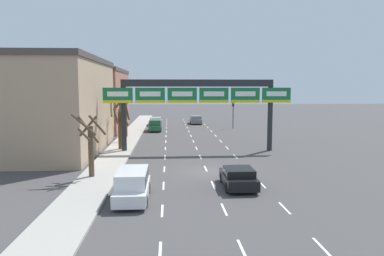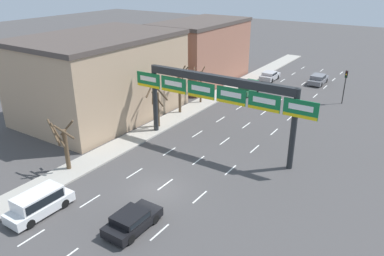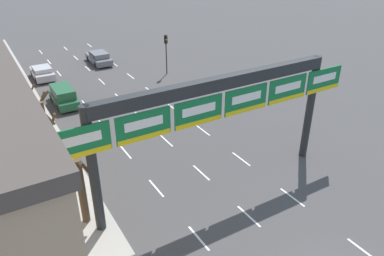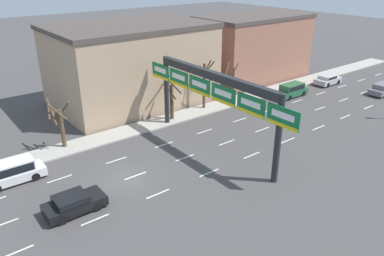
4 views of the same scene
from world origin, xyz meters
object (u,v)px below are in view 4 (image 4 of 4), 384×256
sign_gantry (213,90)px  car_grey (384,88)px  suv_green (292,89)px  car_black (73,203)px  car_silver (328,79)px  tree_bare_furthest (171,97)px  tree_bare_closest (233,81)px  suv_white (12,171)px  tree_bare_third (60,123)px  tree_bare_second (205,82)px

sign_gantry → car_grey: 28.51m
suv_green → car_black: suv_green is taller
car_black → car_silver: (-6.72, 39.81, 0.02)m
suv_green → car_black: size_ratio=1.12×
tree_bare_furthest → tree_bare_closest: bearing=93.1°
suv_white → tree_bare_third: (-3.42, 5.22, 1.59)m
car_grey → car_silver: bearing=-163.5°
suv_green → tree_bare_second: size_ratio=0.81×
tree_bare_furthest → car_silver: bearing=83.7°
car_grey → tree_bare_furthest: size_ratio=1.00×
car_grey → tree_bare_furthest: 28.82m
sign_gantry → suv_green: size_ratio=4.08×
car_silver → suv_white: suv_white is taller
suv_white → tree_bare_third: bearing=123.3°
tree_bare_closest → tree_bare_second: tree_bare_second is taller
car_silver → suv_white: 42.09m
suv_green → sign_gantry: bearing=-74.5°
suv_white → tree_bare_closest: 26.91m
car_grey → tree_bare_second: size_ratio=0.85×
car_black → tree_bare_second: tree_bare_second is taller
car_grey → tree_bare_third: (-10.30, -38.94, 1.80)m
suv_green → tree_bare_closest: size_ratio=0.98×
suv_green → tree_bare_second: (-3.48, -11.67, 2.25)m
car_silver → tree_bare_furthest: 25.21m
suv_white → tree_bare_furthest: 17.41m
car_grey → car_silver: size_ratio=1.16×
tree_bare_closest → tree_bare_third: 21.44m
suv_green → tree_bare_second: tree_bare_second is taller
sign_gantry → tree_bare_second: (-8.40, 6.06, -2.45)m
tree_bare_second → tree_bare_furthest: size_ratio=1.18×
suv_green → tree_bare_third: tree_bare_third is taller
suv_white → tree_bare_second: (-3.36, 22.19, 2.22)m
suv_green → tree_bare_third: 28.90m
tree_bare_closest → tree_bare_third: (-0.05, -21.44, 0.06)m
car_black → tree_bare_third: bearing=163.7°
tree_bare_second → tree_bare_third: tree_bare_second is taller
car_silver → tree_bare_third: tree_bare_third is taller
tree_bare_third → tree_bare_furthest: (0.57, 11.88, 0.04)m
suv_green → car_silver: (-0.23, 8.23, -0.21)m
car_silver → tree_bare_second: tree_bare_second is taller
car_silver → car_grey: bearing=16.5°
sign_gantry → car_silver: 26.92m
car_grey → suv_white: bearing=-98.9°
suv_green → suv_white: 33.86m
car_silver → car_black: bearing=-80.4°
sign_gantry → suv_green: sign_gantry is taller
suv_green → car_black: (6.50, -31.58, -0.23)m
tree_bare_third → tree_bare_furthest: bearing=87.3°
tree_bare_closest → tree_bare_third: tree_bare_closest is taller
suv_green → tree_bare_closest: (-3.49, -7.20, 1.56)m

